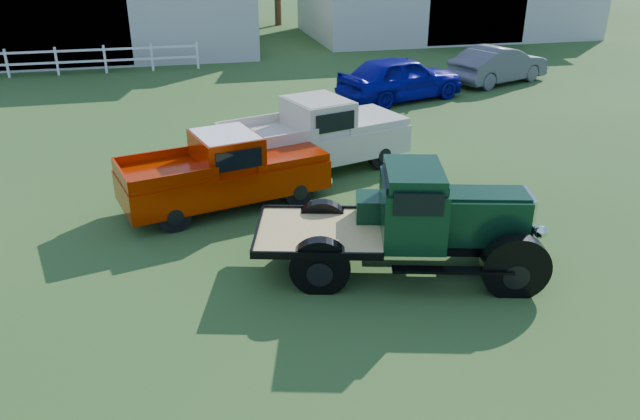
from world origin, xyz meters
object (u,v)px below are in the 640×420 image
object	(u,v)px
vintage_flatbed	(406,220)
red_pickup	(224,170)
misc_car_grey	(499,65)
white_pickup	(315,136)
misc_car_blue	(401,78)

from	to	relation	value
vintage_flatbed	red_pickup	world-z (taller)	vintage_flatbed
vintage_flatbed	red_pickup	size ratio (longest dim) A/B	1.08
vintage_flatbed	misc_car_grey	distance (m)	16.55
red_pickup	vintage_flatbed	bearing A→B (deg)	-66.18
red_pickup	misc_car_grey	world-z (taller)	red_pickup
red_pickup	misc_car_grey	size ratio (longest dim) A/B	1.05
white_pickup	misc_car_grey	bearing A→B (deg)	23.36
misc_car_blue	misc_car_grey	size ratio (longest dim) A/B	1.07
red_pickup	misc_car_grey	xyz separation A→B (m)	(12.16, 9.98, -0.12)
white_pickup	misc_car_blue	size ratio (longest dim) A/B	1.04
vintage_flatbed	misc_car_blue	size ratio (longest dim) A/B	1.06
vintage_flatbed	misc_car_grey	bearing A→B (deg)	71.16
misc_car_grey	vintage_flatbed	bearing A→B (deg)	123.95
white_pickup	vintage_flatbed	bearing A→B (deg)	-102.76
vintage_flatbed	white_pickup	size ratio (longest dim) A/B	1.02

